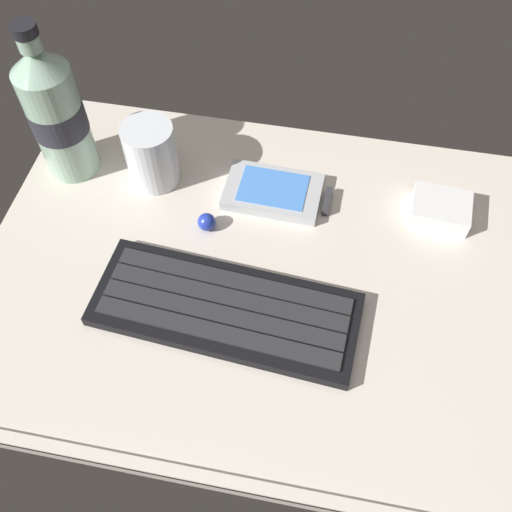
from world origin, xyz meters
The scene contains 7 objects.
ground_plane centered at (0.00, -0.23, -0.99)cm, with size 64.00×48.00×2.80cm.
keyboard centered at (-2.26, -6.03, 0.81)cm, with size 29.73×13.12×1.70cm.
handheld_device centered at (0.66, 11.49, 0.73)cm, with size 13.00×8.04×1.50cm.
juice_cup centered at (-15.42, 11.69, 3.91)cm, with size 6.40×6.40×8.50cm.
water_bottle centered at (-26.46, 11.78, 9.01)cm, with size 6.73×6.73×20.80cm.
charger_block centered at (20.65, 12.18, 1.20)cm, with size 7.00×5.60×2.40cm, color white.
trackball_mouse centered at (-7.00, 5.00, 1.10)cm, with size 2.20×2.20×2.20cm, color #2338B2.
Camera 1 is at (6.51, -34.54, 55.45)cm, focal length 39.77 mm.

